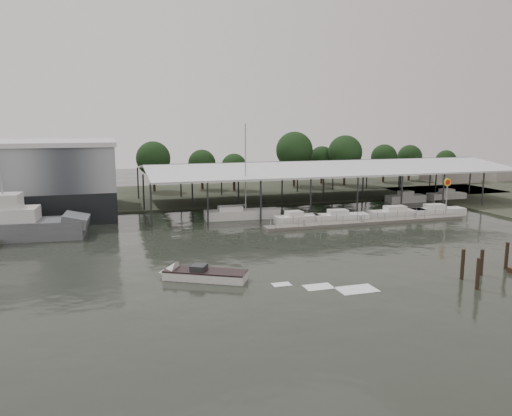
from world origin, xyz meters
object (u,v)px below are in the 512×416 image
object	(u,v)px
grey_trawler	(15,225)
speedboat_underway	(198,275)
shell_fuel_sign	(447,190)
white_sailboat	(241,214)

from	to	relation	value
grey_trawler	speedboat_underway	world-z (taller)	grey_trawler
shell_fuel_sign	speedboat_underway	world-z (taller)	shell_fuel_sign
shell_fuel_sign	grey_trawler	world-z (taller)	grey_trawler
white_sailboat	speedboat_underway	size ratio (longest dim) A/B	0.77
grey_trawler	white_sailboat	world-z (taller)	white_sailboat
shell_fuel_sign	grey_trawler	bearing A→B (deg)	175.78
grey_trawler	white_sailboat	xyz separation A→B (m)	(27.53, 4.23, -0.93)
white_sailboat	speedboat_underway	xyz separation A→B (m)	(-10.55, -24.80, -0.25)
speedboat_underway	shell_fuel_sign	bearing A→B (deg)	-127.14
shell_fuel_sign	speedboat_underway	size ratio (longest dim) A/B	0.33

